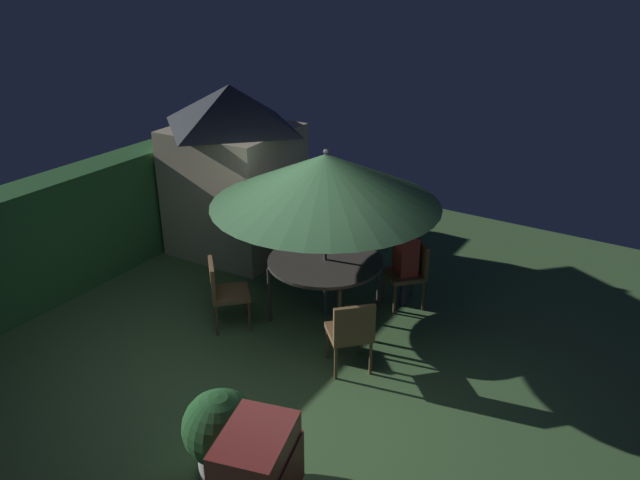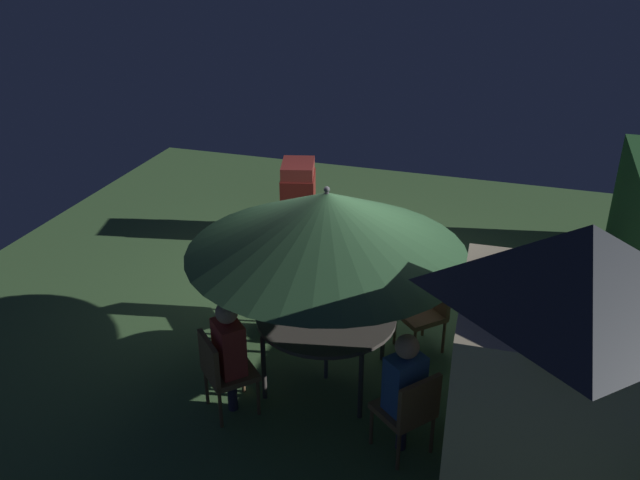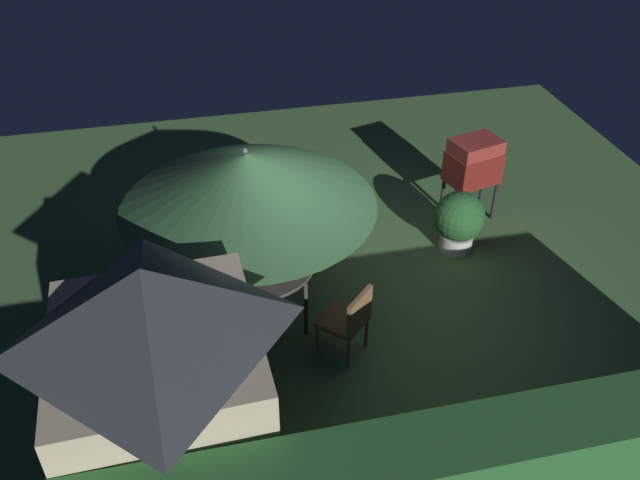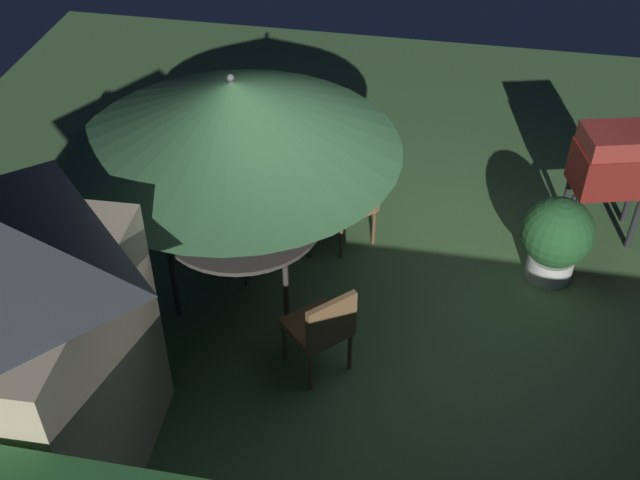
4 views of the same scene
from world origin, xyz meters
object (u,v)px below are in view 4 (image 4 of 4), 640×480
(bbq_grill, at_px, (613,162))
(potted_plant_by_shed, at_px, (557,237))
(chair_near_shed, at_px, (184,182))
(chair_far_side, at_px, (111,310))
(chair_toward_house, at_px, (354,197))
(patio_table, at_px, (242,223))
(chair_toward_hedge, at_px, (323,327))
(person_in_red, at_px, (186,164))
(person_in_blue, at_px, (115,282))
(patio_umbrella, at_px, (233,116))

(bbq_grill, bearing_deg, potted_plant_by_shed, 57.94)
(chair_near_shed, height_order, chair_far_side, same)
(potted_plant_by_shed, bearing_deg, chair_toward_house, -6.11)
(patio_table, distance_m, potted_plant_by_shed, 2.93)
(chair_near_shed, bearing_deg, chair_toward_house, -177.86)
(chair_near_shed, xyz_separation_m, chair_toward_house, (-1.72, -0.06, 0.00))
(chair_toward_hedge, height_order, potted_plant_by_shed, chair_toward_hedge)
(chair_far_side, bearing_deg, potted_plant_by_shed, -155.11)
(patio_table, distance_m, chair_toward_hedge, 1.31)
(chair_far_side, bearing_deg, person_in_red, -93.02)
(potted_plant_by_shed, bearing_deg, bbq_grill, -122.06)
(bbq_grill, distance_m, person_in_blue, 4.82)
(bbq_grill, xyz_separation_m, chair_toward_house, (2.45, 0.58, -0.33))
(person_in_red, bearing_deg, patio_table, 135.61)
(bbq_grill, relative_size, chair_toward_house, 1.33)
(patio_umbrella, relative_size, bbq_grill, 2.33)
(patio_umbrella, distance_m, chair_toward_house, 1.83)
(patio_umbrella, distance_m, chair_toward_hedge, 1.86)
(patio_umbrella, xyz_separation_m, chair_toward_house, (-0.89, -0.88, -1.34))
(chair_near_shed, distance_m, person_in_red, 0.28)
(chair_toward_hedge, distance_m, potted_plant_by_shed, 2.51)
(chair_toward_house, relative_size, person_in_blue, 0.71)
(chair_far_side, height_order, potted_plant_by_shed, chair_far_side)
(patio_table, bearing_deg, chair_near_shed, -44.39)
(person_in_red, distance_m, person_in_blue, 1.74)
(bbq_grill, height_order, chair_toward_house, bbq_grill)
(bbq_grill, bearing_deg, chair_toward_house, 13.35)
(patio_umbrella, height_order, person_in_red, patio_umbrella)
(chair_near_shed, height_order, person_in_red, person_in_red)
(potted_plant_by_shed, bearing_deg, patio_umbrella, 13.27)
(patio_table, height_order, chair_toward_house, chair_toward_house)
(chair_near_shed, relative_size, chair_toward_house, 1.00)
(patio_table, height_order, patio_umbrella, patio_umbrella)
(patio_table, relative_size, potted_plant_by_shed, 1.69)
(person_in_red, bearing_deg, person_in_blue, 88.66)
(potted_plant_by_shed, bearing_deg, person_in_blue, 24.36)
(patio_umbrella, height_order, bbq_grill, patio_umbrella)
(chair_far_side, distance_m, person_in_blue, 0.28)
(chair_toward_hedge, xyz_separation_m, chair_toward_house, (0.02, -1.80, 0.00))
(chair_toward_house, xyz_separation_m, person_in_red, (1.66, 0.12, 0.26))
(bbq_grill, bearing_deg, chair_toward_hedge, 44.45)
(patio_table, distance_m, chair_toward_house, 1.27)
(chair_near_shed, distance_m, chair_far_side, 1.87)
(bbq_grill, bearing_deg, patio_umbrella, 23.64)
(chair_far_side, xyz_separation_m, potted_plant_by_shed, (-3.71, -1.72, -0.05))
(chair_toward_hedge, xyz_separation_m, person_in_blue, (1.72, 0.06, 0.26))
(chair_near_shed, height_order, potted_plant_by_shed, chair_near_shed)
(patio_umbrella, bearing_deg, chair_far_side, 50.48)
(chair_near_shed, height_order, person_in_blue, person_in_blue)
(chair_far_side, distance_m, chair_toward_hedge, 1.78)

